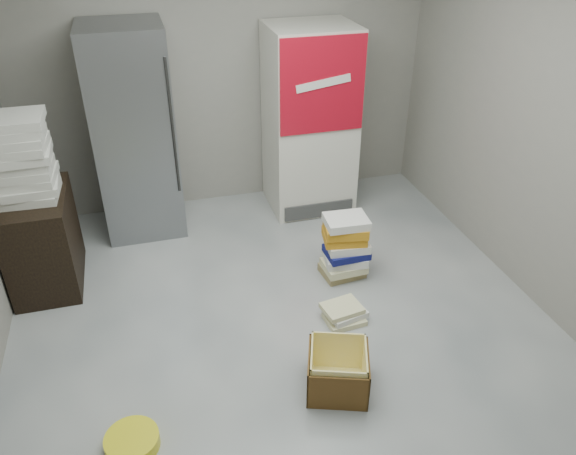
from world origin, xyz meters
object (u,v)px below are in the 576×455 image
(coke_cooler, at_px, (310,121))
(phonebook_stack_main, at_px, (345,247))
(wood_shelf, at_px, (43,240))
(cardboard_box, at_px, (338,373))
(steel_fridge, at_px, (134,133))

(coke_cooler, height_order, phonebook_stack_main, coke_cooler)
(wood_shelf, relative_size, cardboard_box, 1.60)
(wood_shelf, bearing_deg, steel_fridge, 41.31)
(steel_fridge, bearing_deg, cardboard_box, -66.67)
(phonebook_stack_main, bearing_deg, cardboard_box, -109.72)
(wood_shelf, bearing_deg, cardboard_box, -42.74)
(steel_fridge, height_order, coke_cooler, steel_fridge)
(coke_cooler, bearing_deg, wood_shelf, -163.72)
(wood_shelf, xyz_separation_m, cardboard_box, (1.90, -1.76, -0.27))
(wood_shelf, bearing_deg, phonebook_stack_main, -13.83)
(phonebook_stack_main, relative_size, cardboard_box, 1.14)
(steel_fridge, xyz_separation_m, cardboard_box, (1.07, -2.49, -0.82))
(coke_cooler, height_order, wood_shelf, coke_cooler)
(steel_fridge, height_order, wood_shelf, steel_fridge)
(coke_cooler, xyz_separation_m, phonebook_stack_main, (-0.09, -1.31, -0.62))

